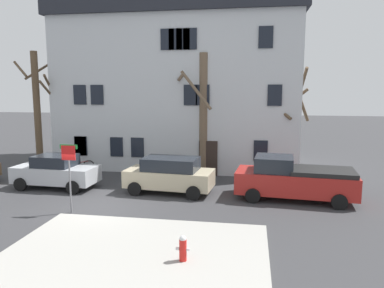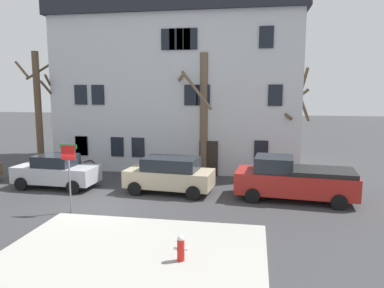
{
  "view_description": "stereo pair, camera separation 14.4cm",
  "coord_description": "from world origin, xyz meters",
  "px_view_note": "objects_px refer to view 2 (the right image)",
  "views": [
    {
      "loc": [
        6.59,
        -14.76,
        5.15
      ],
      "look_at": [
        3.66,
        3.04,
        2.44
      ],
      "focal_mm": 34.38,
      "sensor_mm": 36.0,
      "label": 1
    },
    {
      "loc": [
        6.73,
        -14.73,
        5.15
      ],
      "look_at": [
        3.66,
        3.04,
        2.44
      ],
      "focal_mm": 34.38,
      "sensor_mm": 36.0,
      "label": 2
    }
  ],
  "objects_px": {
    "building_main": "(182,77)",
    "tree_bare_far": "(289,120)",
    "bicycle_leaning": "(81,165)",
    "fire_hydrant": "(181,248)",
    "tree_bare_near": "(39,107)",
    "tree_bare_mid": "(203,109)",
    "pickup_truck_red": "(294,179)",
    "street_sign_pole": "(69,165)",
    "car_beige_wagon": "(170,174)",
    "car_silver_sedan": "(57,171)"
  },
  "relations": [
    {
      "from": "building_main",
      "to": "pickup_truck_red",
      "type": "distance_m",
      "value": 11.71
    },
    {
      "from": "car_silver_sedan",
      "to": "car_beige_wagon",
      "type": "bearing_deg",
      "value": 0.71
    },
    {
      "from": "car_beige_wagon",
      "to": "street_sign_pole",
      "type": "height_order",
      "value": "street_sign_pole"
    },
    {
      "from": "tree_bare_near",
      "to": "pickup_truck_red",
      "type": "height_order",
      "value": "tree_bare_near"
    },
    {
      "from": "building_main",
      "to": "pickup_truck_red",
      "type": "bearing_deg",
      "value": -49.17
    },
    {
      "from": "tree_bare_near",
      "to": "tree_bare_far",
      "type": "distance_m",
      "value": 15.69
    },
    {
      "from": "tree_bare_near",
      "to": "tree_bare_far",
      "type": "relative_size",
      "value": 1.16
    },
    {
      "from": "pickup_truck_red",
      "to": "street_sign_pole",
      "type": "xyz_separation_m",
      "value": [
        -9.39,
        -3.5,
        1.05
      ]
    },
    {
      "from": "tree_bare_near",
      "to": "tree_bare_far",
      "type": "xyz_separation_m",
      "value": [
        15.6,
        1.45,
        -0.71
      ]
    },
    {
      "from": "fire_hydrant",
      "to": "tree_bare_far",
      "type": "bearing_deg",
      "value": 72.47
    },
    {
      "from": "tree_bare_near",
      "to": "car_silver_sedan",
      "type": "xyz_separation_m",
      "value": [
        3.39,
        -4.09,
        -3.12
      ]
    },
    {
      "from": "tree_bare_near",
      "to": "fire_hydrant",
      "type": "relative_size",
      "value": 9.62
    },
    {
      "from": "tree_bare_near",
      "to": "car_beige_wagon",
      "type": "relative_size",
      "value": 1.67
    },
    {
      "from": "tree_bare_far",
      "to": "pickup_truck_red",
      "type": "relative_size",
      "value": 1.15
    },
    {
      "from": "pickup_truck_red",
      "to": "tree_bare_far",
      "type": "bearing_deg",
      "value": 88.51
    },
    {
      "from": "tree_bare_near",
      "to": "car_beige_wagon",
      "type": "height_order",
      "value": "tree_bare_near"
    },
    {
      "from": "tree_bare_mid",
      "to": "pickup_truck_red",
      "type": "height_order",
      "value": "tree_bare_mid"
    },
    {
      "from": "bicycle_leaning",
      "to": "fire_hydrant",
      "type": "bearing_deg",
      "value": -52.05
    },
    {
      "from": "building_main",
      "to": "tree_bare_mid",
      "type": "bearing_deg",
      "value": -61.83
    },
    {
      "from": "building_main",
      "to": "bicycle_leaning",
      "type": "height_order",
      "value": "building_main"
    },
    {
      "from": "car_silver_sedan",
      "to": "car_beige_wagon",
      "type": "height_order",
      "value": "car_beige_wagon"
    },
    {
      "from": "building_main",
      "to": "car_beige_wagon",
      "type": "bearing_deg",
      "value": -83.17
    },
    {
      "from": "fire_hydrant",
      "to": "bicycle_leaning",
      "type": "height_order",
      "value": "bicycle_leaning"
    },
    {
      "from": "tree_bare_near",
      "to": "pickup_truck_red",
      "type": "relative_size",
      "value": 1.34
    },
    {
      "from": "tree_bare_near",
      "to": "street_sign_pole",
      "type": "bearing_deg",
      "value": -51.68
    },
    {
      "from": "street_sign_pole",
      "to": "bicycle_leaning",
      "type": "distance_m",
      "value": 8.29
    },
    {
      "from": "car_beige_wagon",
      "to": "tree_bare_mid",
      "type": "bearing_deg",
      "value": 75.45
    },
    {
      "from": "tree_bare_mid",
      "to": "fire_hydrant",
      "type": "bearing_deg",
      "value": -85.01
    },
    {
      "from": "tree_bare_mid",
      "to": "tree_bare_far",
      "type": "height_order",
      "value": "tree_bare_mid"
    },
    {
      "from": "car_beige_wagon",
      "to": "pickup_truck_red",
      "type": "distance_m",
      "value": 5.99
    },
    {
      "from": "pickup_truck_red",
      "to": "bicycle_leaning",
      "type": "bearing_deg",
      "value": 162.66
    },
    {
      "from": "tree_bare_mid",
      "to": "street_sign_pole",
      "type": "height_order",
      "value": "tree_bare_mid"
    },
    {
      "from": "pickup_truck_red",
      "to": "bicycle_leaning",
      "type": "distance_m",
      "value": 13.24
    },
    {
      "from": "building_main",
      "to": "tree_bare_mid",
      "type": "height_order",
      "value": "building_main"
    },
    {
      "from": "car_silver_sedan",
      "to": "street_sign_pole",
      "type": "xyz_separation_m",
      "value": [
        2.68,
        -3.59,
        1.16
      ]
    },
    {
      "from": "tree_bare_far",
      "to": "car_silver_sedan",
      "type": "bearing_deg",
      "value": -155.63
    },
    {
      "from": "tree_bare_far",
      "to": "fire_hydrant",
      "type": "xyz_separation_m",
      "value": [
        -4.06,
        -12.85,
        -2.76
      ]
    },
    {
      "from": "building_main",
      "to": "tree_bare_mid",
      "type": "xyz_separation_m",
      "value": [
        2.01,
        -3.75,
        -1.98
      ]
    },
    {
      "from": "bicycle_leaning",
      "to": "tree_bare_near",
      "type": "bearing_deg",
      "value": 175.25
    },
    {
      "from": "tree_bare_far",
      "to": "fire_hydrant",
      "type": "bearing_deg",
      "value": -107.53
    },
    {
      "from": "building_main",
      "to": "bicycle_leaning",
      "type": "bearing_deg",
      "value": -144.45
    },
    {
      "from": "tree_bare_near",
      "to": "tree_bare_mid",
      "type": "xyz_separation_m",
      "value": [
        10.54,
        0.09,
        -0.01
      ]
    },
    {
      "from": "building_main",
      "to": "tree_bare_near",
      "type": "distance_m",
      "value": 9.56
    },
    {
      "from": "tree_bare_mid",
      "to": "pickup_truck_red",
      "type": "bearing_deg",
      "value": -40.96
    },
    {
      "from": "tree_bare_mid",
      "to": "tree_bare_far",
      "type": "distance_m",
      "value": 5.29
    },
    {
      "from": "fire_hydrant",
      "to": "bicycle_leaning",
      "type": "distance_m",
      "value": 14.17
    },
    {
      "from": "pickup_truck_red",
      "to": "bicycle_leaning",
      "type": "relative_size",
      "value": 3.27
    },
    {
      "from": "tree_bare_near",
      "to": "pickup_truck_red",
      "type": "bearing_deg",
      "value": -15.13
    },
    {
      "from": "tree_bare_mid",
      "to": "car_beige_wagon",
      "type": "height_order",
      "value": "tree_bare_mid"
    },
    {
      "from": "building_main",
      "to": "tree_bare_far",
      "type": "relative_size",
      "value": 2.47
    }
  ]
}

